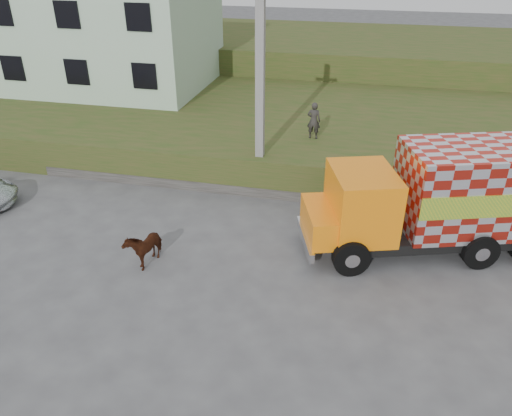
% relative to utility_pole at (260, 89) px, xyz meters
% --- Properties ---
extents(ground, '(120.00, 120.00, 0.00)m').
position_rel_utility_pole_xyz_m(ground, '(1.00, -4.60, -4.08)').
color(ground, '#474749').
rests_on(ground, ground).
extents(embankment, '(40.00, 12.00, 1.50)m').
position_rel_utility_pole_xyz_m(embankment, '(1.00, 5.40, -3.33)').
color(embankment, '#2B4717').
rests_on(embankment, ground).
extents(embankment_far, '(40.00, 12.00, 3.00)m').
position_rel_utility_pole_xyz_m(embankment_far, '(1.00, 17.40, -2.58)').
color(embankment_far, '#2B4717').
rests_on(embankment_far, ground).
extents(retaining_strip, '(16.00, 0.50, 0.40)m').
position_rel_utility_pole_xyz_m(retaining_strip, '(-1.00, -0.40, -3.88)').
color(retaining_strip, '#595651').
rests_on(retaining_strip, ground).
extents(building, '(10.00, 8.00, 6.00)m').
position_rel_utility_pole_xyz_m(building, '(-10.00, 8.40, 0.42)').
color(building, '#AAC7AD').
rests_on(building, embankment).
extents(utility_pole, '(1.20, 0.30, 8.00)m').
position_rel_utility_pole_xyz_m(utility_pole, '(0.00, 0.00, 0.00)').
color(utility_pole, gray).
rests_on(utility_pole, ground).
extents(cargo_truck, '(8.10, 4.68, 3.45)m').
position_rel_utility_pole_xyz_m(cargo_truck, '(6.43, -2.69, -2.30)').
color(cargo_truck, black).
rests_on(cargo_truck, ground).
extents(cow, '(0.86, 1.47, 1.16)m').
position_rel_utility_pole_xyz_m(cow, '(-2.39, -5.55, -3.49)').
color(cow, '#381C0E').
rests_on(cow, ground).
extents(pedestrian, '(0.58, 0.40, 1.51)m').
position_rel_utility_pole_xyz_m(pedestrian, '(1.74, 2.31, -1.82)').
color(pedestrian, '#2C2827').
rests_on(pedestrian, embankment).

